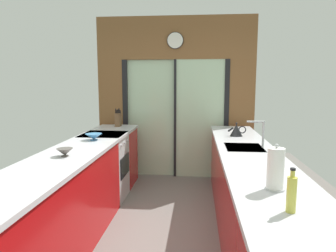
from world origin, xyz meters
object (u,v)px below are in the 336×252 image
(oven_range, at_px, (104,167))
(kettle, at_px, (236,130))
(soap_bottle, at_px, (292,194))
(mixing_bowl_far, at_px, (94,137))
(knife_block, at_px, (118,119))
(mixing_bowl_near, at_px, (65,152))
(paper_towel_roll, at_px, (276,169))

(oven_range, relative_size, kettle, 3.80)
(soap_bottle, bearing_deg, oven_range, 126.70)
(kettle, bearing_deg, oven_range, -179.77)
(oven_range, distance_m, mixing_bowl_far, 0.68)
(mixing_bowl_far, xyz_separation_m, kettle, (1.78, 0.46, 0.03))
(mixing_bowl_far, xyz_separation_m, knife_block, (-0.00, 1.19, 0.07))
(oven_range, xyz_separation_m, mixing_bowl_far, (0.02, -0.45, 0.51))
(mixing_bowl_near, xyz_separation_m, mixing_bowl_far, (-0.00, 0.84, 0.00))
(mixing_bowl_far, relative_size, kettle, 0.84)
(mixing_bowl_far, distance_m, kettle, 1.84)
(knife_block, bearing_deg, oven_range, -91.43)
(mixing_bowl_far, relative_size, paper_towel_roll, 0.65)
(mixing_bowl_near, height_order, mixing_bowl_far, mixing_bowl_far)
(oven_range, bearing_deg, mixing_bowl_near, -89.18)
(oven_range, xyz_separation_m, paper_towel_roll, (1.80, -2.06, 0.60))
(soap_bottle, relative_size, paper_towel_roll, 0.80)
(mixing_bowl_near, relative_size, knife_block, 0.53)
(oven_range, height_order, mixing_bowl_near, mixing_bowl_near)
(kettle, xyz_separation_m, paper_towel_roll, (-0.00, -2.06, 0.06))
(knife_block, xyz_separation_m, paper_towel_roll, (1.78, -2.79, 0.03))
(mixing_bowl_far, bearing_deg, knife_block, 90.00)
(knife_block, bearing_deg, soap_bottle, -60.55)
(mixing_bowl_near, height_order, soap_bottle, soap_bottle)
(mixing_bowl_near, distance_m, kettle, 2.20)
(knife_block, height_order, kettle, knife_block)
(oven_range, xyz_separation_m, soap_bottle, (1.80, -2.41, 0.57))
(knife_block, bearing_deg, mixing_bowl_far, -90.00)
(mixing_bowl_near, bearing_deg, mixing_bowl_far, 90.00)
(kettle, bearing_deg, knife_block, 157.68)
(kettle, distance_m, soap_bottle, 2.42)
(knife_block, bearing_deg, mixing_bowl_near, -90.00)
(oven_range, bearing_deg, mixing_bowl_far, -87.65)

